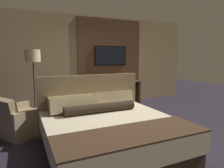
% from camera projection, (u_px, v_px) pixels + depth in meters
% --- Properties ---
extents(ground_plane, '(16.00, 16.00, 0.00)m').
position_uv_depth(ground_plane, '(129.00, 131.00, 4.17)').
color(ground_plane, '#28232D').
extents(wall_back_tv_panel, '(7.20, 0.09, 2.80)m').
position_uv_depth(wall_back_tv_panel, '(92.00, 61.00, 6.35)').
color(wall_back_tv_panel, tan).
rests_on(wall_back_tv_panel, ground_plane).
extents(bed, '(2.09, 2.09, 1.18)m').
position_uv_depth(bed, '(108.00, 130.00, 3.33)').
color(bed, '#33281E').
rests_on(bed, ground_plane).
extents(desk, '(1.71, 0.56, 0.75)m').
position_uv_depth(desk, '(114.00, 89.00, 6.46)').
color(desk, brown).
rests_on(desk, ground_plane).
extents(tv, '(1.10, 0.04, 0.62)m').
position_uv_depth(tv, '(111.00, 56.00, 6.52)').
color(tv, black).
extents(desk_chair, '(0.47, 0.47, 0.88)m').
position_uv_depth(desk_chair, '(122.00, 91.00, 5.90)').
color(desk_chair, '#4C3D2D').
rests_on(desk_chair, ground_plane).
extents(armchair_by_window, '(1.13, 1.14, 0.78)m').
position_uv_depth(armchair_by_window, '(20.00, 121.00, 4.00)').
color(armchair_by_window, '#998460').
rests_on(armchair_by_window, ground_plane).
extents(floor_lamp, '(0.34, 0.34, 1.70)m').
position_uv_depth(floor_lamp, '(33.00, 62.00, 4.59)').
color(floor_lamp, '#282623').
rests_on(floor_lamp, ground_plane).
extents(vase_tall, '(0.11, 0.11, 0.32)m').
position_uv_depth(vase_tall, '(127.00, 76.00, 6.54)').
color(vase_tall, '#4C706B').
rests_on(vase_tall, desk).
extents(vase_short, '(0.11, 0.11, 0.15)m').
position_uv_depth(vase_short, '(99.00, 80.00, 6.23)').
color(vase_short, '#333338').
rests_on(vase_short, desk).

